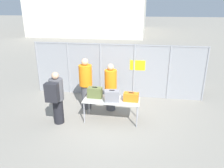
# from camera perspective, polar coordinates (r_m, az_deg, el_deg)

# --- Properties ---
(ground_plane) EXTENTS (120.00, 120.00, 0.00)m
(ground_plane) POSITION_cam_1_polar(r_m,az_deg,el_deg) (7.25, -1.17, -9.73)
(ground_plane) COLOR gray
(fence_section) EXTENTS (6.87, 0.07, 2.16)m
(fence_section) POSITION_cam_1_polar(r_m,az_deg,el_deg) (8.80, 1.35, 3.81)
(fence_section) COLOR gray
(fence_section) RESTS_ON ground_plane
(inspection_table) EXTENTS (1.79, 0.72, 0.74)m
(inspection_table) POSITION_cam_1_polar(r_m,az_deg,el_deg) (7.01, -0.11, -4.55)
(inspection_table) COLOR #B2B2AD
(inspection_table) RESTS_ON ground_plane
(suitcase_olive) EXTENTS (0.47, 0.26, 0.37)m
(suitcase_olive) POSITION_cam_1_polar(r_m,az_deg,el_deg) (7.10, -4.49, -2.24)
(suitcase_olive) COLOR #566033
(suitcase_olive) RESTS_ON inspection_table
(suitcase_grey) EXTENTS (0.50, 0.35, 0.38)m
(suitcase_grey) POSITION_cam_1_polar(r_m,az_deg,el_deg) (6.82, -0.02, -3.11)
(suitcase_grey) COLOR slate
(suitcase_grey) RESTS_ON inspection_table
(suitcase_orange) EXTENTS (0.48, 0.26, 0.29)m
(suitcase_orange) POSITION_cam_1_polar(r_m,az_deg,el_deg) (6.87, 5.01, -3.40)
(suitcase_orange) COLOR orange
(suitcase_orange) RESTS_ON inspection_table
(traveler_hooded) EXTENTS (0.42, 0.65, 1.71)m
(traveler_hooded) POSITION_cam_1_polar(r_m,az_deg,el_deg) (6.93, -14.37, -3.19)
(traveler_hooded) COLOR black
(traveler_hooded) RESTS_ON ground_plane
(security_worker_near) EXTENTS (0.42, 0.42, 1.71)m
(security_worker_near) POSITION_cam_1_polar(r_m,az_deg,el_deg) (7.64, -0.34, -0.72)
(security_worker_near) COLOR #4C4C51
(security_worker_near) RESTS_ON ground_plane
(security_worker_far) EXTENTS (0.46, 0.46, 1.86)m
(security_worker_far) POSITION_cam_1_polar(r_m,az_deg,el_deg) (7.82, -6.86, 0.23)
(security_worker_far) COLOR #4C4C51
(security_worker_far) RESTS_ON ground_plane
(utility_trailer) EXTENTS (4.37, 2.34, 0.76)m
(utility_trailer) POSITION_cam_1_polar(r_m,az_deg,el_deg) (10.43, 12.23, 2.13)
(utility_trailer) COLOR #B2B2B7
(utility_trailer) RESTS_ON ground_plane
(distant_hangar) EXTENTS (13.19, 13.51, 5.94)m
(distant_hangar) POSITION_cam_1_polar(r_m,az_deg,el_deg) (30.66, -4.42, 19.08)
(distant_hangar) COLOR beige
(distant_hangar) RESTS_ON ground_plane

